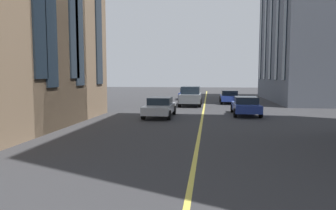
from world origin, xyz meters
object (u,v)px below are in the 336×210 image
car_grey_parked_b (191,96)px  car_blue_parked_a (229,97)px  car_blue_oncoming (246,106)px  car_blue_near (187,94)px  car_silver_mid (160,107)px

car_grey_parked_b → car_blue_parked_a: bearing=-50.2°
car_blue_parked_a → car_grey_parked_b: 5.06m
car_blue_oncoming → car_grey_parked_b: size_ratio=0.94×
car_blue_near → car_grey_parked_b: 8.36m
car_silver_mid → car_blue_parked_a: 12.90m
car_grey_parked_b → car_blue_near: bearing=6.7°
car_blue_near → car_grey_parked_b: bearing=-173.3°
car_blue_parked_a → car_silver_mid: bearing=154.4°
car_silver_mid → car_blue_parked_a: (11.64, -5.57, 0.00)m
car_blue_oncoming → car_blue_near: bearing=20.0°
car_blue_oncoming → car_blue_parked_a: 9.89m
car_silver_mid → car_blue_near: 16.71m
car_silver_mid → car_blue_near: bearing=-2.4°
car_grey_parked_b → car_blue_oncoming: bearing=-146.1°
car_silver_mid → car_blue_oncoming: size_ratio=1.00×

